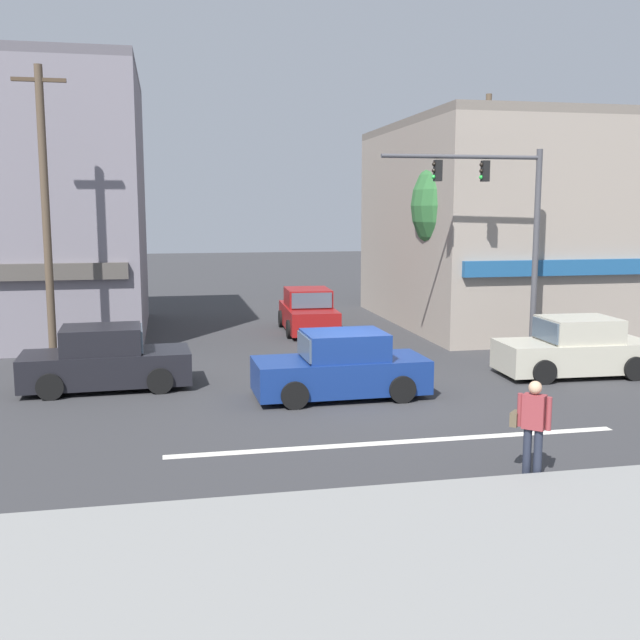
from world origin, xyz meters
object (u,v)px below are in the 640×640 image
street_tree (471,206)px  traffic_light_mast (506,219)px  utility_pole_far_right (485,208)px  sedan_parked_curbside (308,312)px  sedan_crossing_rightbound (341,368)px  sedan_approaching_near (575,349)px  utility_pole_near_left (46,216)px  pedestrian_foreground_with_bag (532,423)px  sedan_crossing_leftbound (106,361)px

street_tree → traffic_light_mast: (-0.54, -3.89, -0.38)m
utility_pole_far_right → sedan_parked_curbside: bearing=-179.6°
sedan_crossing_rightbound → traffic_light_mast: bearing=31.9°
sedan_approaching_near → utility_pole_far_right: bearing=82.7°
street_tree → utility_pole_near_left: utility_pole_near_left is taller
utility_pole_far_right → pedestrian_foreground_with_bag: utility_pole_far_right is taller
utility_pole_far_right → sedan_crossing_rightbound: (-7.84, -9.63, -3.77)m
sedan_crossing_rightbound → sedan_crossing_leftbound: 5.91m
utility_pole_far_right → sedan_approaching_near: size_ratio=2.08×
utility_pole_near_left → street_tree: bearing=11.9°
utility_pole_near_left → sedan_parked_curbside: bearing=30.9°
street_tree → sedan_approaching_near: (0.35, -6.52, -3.84)m
sedan_crossing_rightbound → sedan_crossing_leftbound: bearing=160.4°
sedan_crossing_rightbound → sedan_parked_curbside: bearing=83.9°
utility_pole_near_left → utility_pole_far_right: bearing=18.3°
traffic_light_mast → sedan_parked_curbside: traffic_light_mast is taller
traffic_light_mast → sedan_crossing_leftbound: size_ratio=1.49×
pedestrian_foreground_with_bag → utility_pole_far_right: bearing=69.0°
street_tree → sedan_crossing_rightbound: (-6.39, -7.53, -3.84)m
sedan_parked_curbside → sedan_approaching_near: size_ratio=1.00×
sedan_crossing_rightbound → sedan_crossing_leftbound: (-5.57, 1.99, 0.00)m
utility_pole_far_right → sedan_crossing_leftbound: 15.90m
sedan_parked_curbside → sedan_crossing_leftbound: 10.06m
street_tree → pedestrian_foreground_with_bag: (-4.53, -13.50, -3.60)m
sedan_crossing_leftbound → sedan_approaching_near: size_ratio=1.00×
traffic_light_mast → sedan_parked_curbside: (-4.83, 5.94, -3.46)m
utility_pole_near_left → sedan_crossing_leftbound: size_ratio=1.98×
sedan_parked_curbside → sedan_approaching_near: (5.72, -8.57, 0.00)m
utility_pole_far_right → traffic_light_mast: bearing=-108.4°
traffic_light_mast → sedan_parked_curbside: bearing=129.1°
sedan_crossing_rightbound → sedan_parked_curbside: (1.02, 9.59, 0.00)m
street_tree → sedan_crossing_leftbound: size_ratio=1.60×
utility_pole_far_right → sedan_approaching_near: 9.47m
utility_pole_far_right → traffic_light_mast: utility_pole_far_right is taller
utility_pole_near_left → traffic_light_mast: bearing=-4.5°
pedestrian_foreground_with_bag → sedan_crossing_leftbound: bearing=133.1°
sedan_crossing_leftbound → sedan_approaching_near: same height
utility_pole_near_left → sedan_crossing_leftbound: utility_pole_near_left is taller
traffic_light_mast → street_tree: bearing=82.0°
sedan_parked_curbside → sedan_approaching_near: 10.30m
street_tree → sedan_approaching_near: 7.57m
street_tree → traffic_light_mast: bearing=-98.0°
utility_pole_far_right → sedan_parked_curbside: 7.80m
street_tree → utility_pole_far_right: utility_pole_far_right is taller
street_tree → utility_pole_far_right: bearing=55.3°
utility_pole_near_left → utility_pole_far_right: (15.04, 4.96, 0.20)m
traffic_light_mast → sedan_crossing_leftbound: bearing=-171.7°
utility_pole_far_right → sedan_crossing_rightbound: utility_pole_far_right is taller
utility_pole_near_left → pedestrian_foreground_with_bag: utility_pole_near_left is taller
sedan_crossing_leftbound → pedestrian_foreground_with_bag: pedestrian_foreground_with_bag is taller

